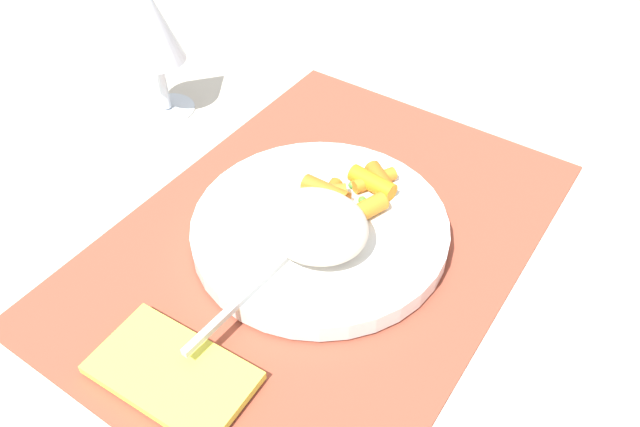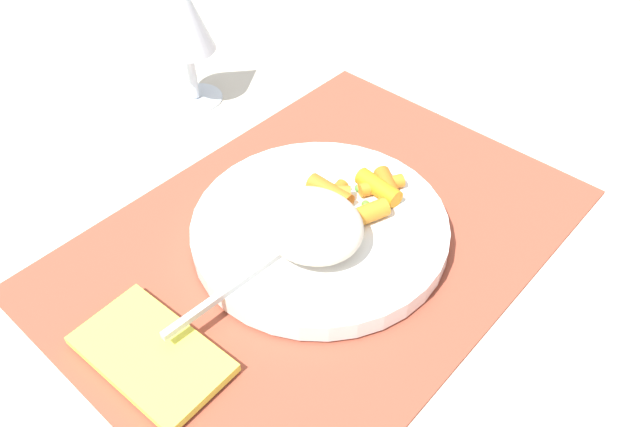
{
  "view_description": "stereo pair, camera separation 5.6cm",
  "coord_description": "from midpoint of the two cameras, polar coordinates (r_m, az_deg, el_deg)",
  "views": [
    {
      "loc": [
        -0.34,
        -0.23,
        0.43
      ],
      "look_at": [
        0.0,
        0.0,
        0.03
      ],
      "focal_mm": 35.48,
      "sensor_mm": 36.0,
      "label": 1
    },
    {
      "loc": [
        -0.31,
        -0.27,
        0.43
      ],
      "look_at": [
        0.0,
        0.0,
        0.03
      ],
      "focal_mm": 35.48,
      "sensor_mm": 36.0,
      "label": 2
    }
  ],
  "objects": [
    {
      "name": "fork",
      "position": [
        0.55,
        -5.96,
        -3.48
      ],
      "size": [
        0.21,
        0.02,
        0.01
      ],
      "color": "silver",
      "rests_on": "plate"
    },
    {
      "name": "wine_glass",
      "position": [
        0.73,
        -17.2,
        15.7
      ],
      "size": [
        0.06,
        0.06,
        0.16
      ],
      "color": "silver",
      "rests_on": "ground_plane"
    },
    {
      "name": "carrot_portion",
      "position": [
        0.59,
        0.35,
        1.9
      ],
      "size": [
        0.1,
        0.08,
        0.02
      ],
      "color": "orange",
      "rests_on": "plate"
    },
    {
      "name": "plate",
      "position": [
        0.58,
        -2.73,
        -1.49
      ],
      "size": [
        0.24,
        0.24,
        0.02
      ],
      "primitive_type": "cylinder",
      "color": "white",
      "rests_on": "placemat"
    },
    {
      "name": "placemat",
      "position": [
        0.59,
        -2.69,
        -2.33
      ],
      "size": [
        0.48,
        0.35,
        0.01
      ],
      "primitive_type": "cube",
      "color": "#9E4733",
      "rests_on": "ground_plane"
    },
    {
      "name": "ground_plane",
      "position": [
        0.6,
        -2.68,
        -2.52
      ],
      "size": [
        2.4,
        2.4,
        0.0
      ],
      "primitive_type": "plane",
      "color": "beige"
    },
    {
      "name": "napkin",
      "position": [
        0.52,
        -16.31,
        -13.77
      ],
      "size": [
        0.08,
        0.13,
        0.01
      ],
      "primitive_type": "cube",
      "rotation": [
        0.0,
        0.0,
        0.04
      ],
      "color": "#EAE54C",
      "rests_on": "placemat"
    },
    {
      "name": "pea_scatter",
      "position": [
        0.58,
        0.5,
        0.47
      ],
      "size": [
        0.08,
        0.05,
        0.01
      ],
      "color": "#439231",
      "rests_on": "plate"
    },
    {
      "name": "rice_mound",
      "position": [
        0.54,
        -3.28,
        -1.22
      ],
      "size": [
        0.08,
        0.09,
        0.04
      ],
      "primitive_type": "ellipsoid",
      "color": "beige",
      "rests_on": "plate"
    }
  ]
}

